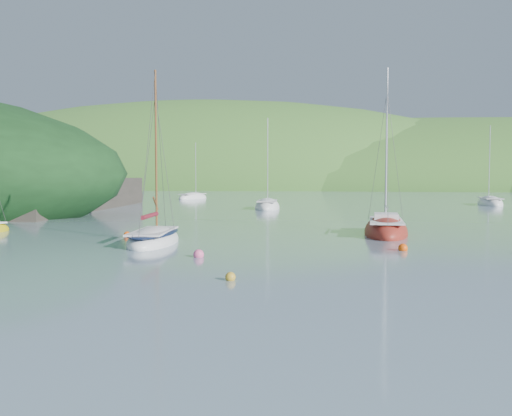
% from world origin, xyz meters
% --- Properties ---
extents(ground, '(700.00, 700.00, 0.00)m').
position_xyz_m(ground, '(0.00, 0.00, 0.00)').
color(ground, slate).
rests_on(ground, ground).
extents(shoreline_hills, '(690.00, 135.00, 56.00)m').
position_xyz_m(shoreline_hills, '(-9.66, 172.42, 0.00)').
color(shoreline_hills, '#30712B').
rests_on(shoreline_hills, ground).
extents(daysailer_white, '(3.70, 7.16, 10.49)m').
position_xyz_m(daysailer_white, '(-5.76, 7.08, 0.23)').
color(daysailer_white, silver).
rests_on(daysailer_white, ground).
extents(sloop_red, '(3.03, 8.06, 11.78)m').
position_xyz_m(sloop_red, '(6.87, 15.10, 0.22)').
color(sloop_red, maroon).
rests_on(sloop_red, ground).
extents(distant_sloop_a, '(4.10, 8.35, 11.41)m').
position_xyz_m(distant_sloop_a, '(-6.64, 41.46, 0.19)').
color(distant_sloop_a, silver).
rests_on(distant_sloop_a, ground).
extents(distant_sloop_b, '(3.05, 7.97, 11.24)m').
position_xyz_m(distant_sloop_b, '(19.72, 56.07, 0.19)').
color(distant_sloop_b, silver).
rests_on(distant_sloop_b, ground).
extents(distant_sloop_c, '(4.19, 7.45, 10.07)m').
position_xyz_m(distant_sloop_c, '(-24.23, 65.57, 0.17)').
color(distant_sloop_c, silver).
rests_on(distant_sloop_c, ground).
extents(mooring_buoys, '(22.92, 13.19, 0.50)m').
position_xyz_m(mooring_buoys, '(3.38, 5.27, 0.12)').
color(mooring_buoys, gold).
rests_on(mooring_buoys, ground).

